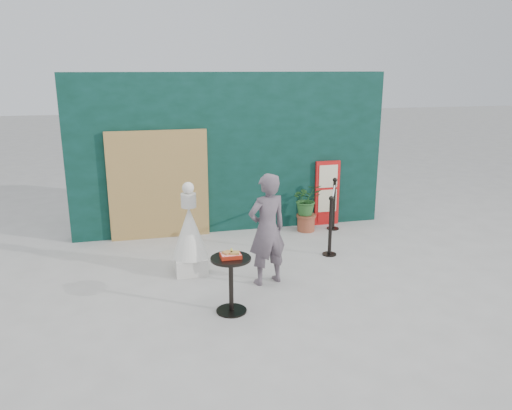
# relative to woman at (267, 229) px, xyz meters

# --- Properties ---
(ground) EXTENTS (60.00, 60.00, 0.00)m
(ground) POSITION_rel_woman_xyz_m (0.01, -0.49, -0.83)
(ground) COLOR #ADAAA5
(ground) RESTS_ON ground
(back_wall) EXTENTS (6.00, 0.30, 3.00)m
(back_wall) POSITION_rel_woman_xyz_m (0.01, 2.66, 0.67)
(back_wall) COLOR black
(back_wall) RESTS_ON ground
(bamboo_fence) EXTENTS (1.80, 0.08, 2.00)m
(bamboo_fence) POSITION_rel_woman_xyz_m (-1.39, 2.45, 0.17)
(bamboo_fence) COLOR tan
(bamboo_fence) RESTS_ON ground
(woman) EXTENTS (0.69, 0.54, 1.65)m
(woman) POSITION_rel_woman_xyz_m (0.00, 0.00, 0.00)
(woman) COLOR #635560
(woman) RESTS_ON ground
(menu_board) EXTENTS (0.50, 0.07, 1.30)m
(menu_board) POSITION_rel_woman_xyz_m (1.91, 2.46, -0.18)
(menu_board) COLOR red
(menu_board) RESTS_ON ground
(statue) EXTENTS (0.56, 0.56, 1.44)m
(statue) POSITION_rel_woman_xyz_m (-1.05, 0.65, -0.24)
(statue) COLOR silver
(statue) RESTS_ON ground
(cafe_table) EXTENTS (0.52, 0.52, 0.75)m
(cafe_table) POSITION_rel_woman_xyz_m (-0.69, -0.77, -0.33)
(cafe_table) COLOR black
(cafe_table) RESTS_ON ground
(food_basket) EXTENTS (0.26, 0.19, 0.11)m
(food_basket) POSITION_rel_woman_xyz_m (-0.68, -0.77, -0.04)
(food_basket) COLOR #B52613
(food_basket) RESTS_ON cafe_table
(planter) EXTENTS (0.55, 0.48, 0.94)m
(planter) POSITION_rel_woman_xyz_m (1.37, 2.16, -0.28)
(planter) COLOR #994232
(planter) RESTS_ON ground
(stanchion_barrier) EXTENTS (0.84, 1.54, 1.03)m
(stanchion_barrier) POSITION_rel_woman_xyz_m (1.63, 1.49, -0.33)
(stanchion_barrier) COLOR black
(stanchion_barrier) RESTS_ON ground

